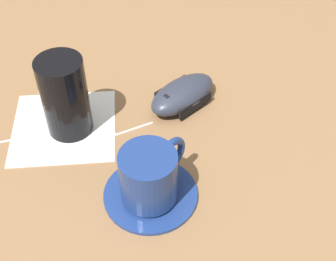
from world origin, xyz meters
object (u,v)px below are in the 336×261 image
computer_mouse (183,94)px  drinking_glass (66,95)px  saucer (151,193)px  coffee_cup (150,175)px

computer_mouse → drinking_glass: size_ratio=1.09×
computer_mouse → drinking_glass: (-0.08, 0.15, 0.04)m
computer_mouse → saucer: bearing=177.3°
coffee_cup → drinking_glass: drinking_glass is taller
computer_mouse → drinking_glass: 0.18m
saucer → coffee_cup: size_ratio=1.26×
saucer → coffee_cup: coffee_cup is taller
saucer → coffee_cup: bearing=-160.0°
saucer → coffee_cup: (-0.00, -0.00, 0.04)m
drinking_glass → coffee_cup: bearing=-125.5°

